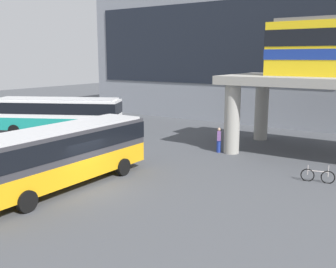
# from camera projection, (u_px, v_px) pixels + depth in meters

# --- Properties ---
(ground_plane) EXTENTS (120.00, 120.00, 0.00)m
(ground_plane) POSITION_uv_depth(u_px,v_px,m) (188.00, 152.00, 28.51)
(ground_plane) COLOR #47494F
(station_building) EXTENTS (29.91, 12.44, 14.79)m
(station_building) POSITION_uv_depth(u_px,v_px,m) (228.00, 51.00, 46.09)
(station_building) COLOR gray
(station_building) RESTS_ON ground_plane
(bus_main) EXTENTS (2.85, 11.06, 3.22)m
(bus_main) POSITION_uv_depth(u_px,v_px,m) (60.00, 151.00, 20.20)
(bus_main) COLOR orange
(bus_main) RESTS_ON ground_plane
(bus_secondary) EXTENTS (10.99, 7.28, 3.22)m
(bus_secondary) POSITION_uv_depth(u_px,v_px,m) (58.00, 112.00, 34.56)
(bus_secondary) COLOR teal
(bus_secondary) RESTS_ON ground_plane
(bicycle_silver) EXTENTS (1.77, 0.39, 1.04)m
(bicycle_silver) POSITION_uv_depth(u_px,v_px,m) (318.00, 176.00, 21.46)
(bicycle_silver) COLOR black
(bicycle_silver) RESTS_ON ground_plane
(pedestrian_walking_across) EXTENTS (0.41, 0.47, 1.80)m
(pedestrian_walking_across) POSITION_uv_depth(u_px,v_px,m) (219.00, 141.00, 28.16)
(pedestrian_walking_across) COLOR navy
(pedestrian_walking_across) RESTS_ON ground_plane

